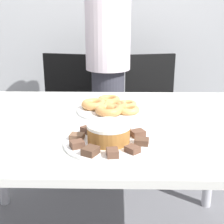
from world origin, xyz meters
name	(u,v)px	position (x,y,z in m)	size (l,w,h in m)	color
wall_back	(109,0)	(0.00, 1.61, 1.30)	(8.00, 0.05, 2.60)	#A8AAAD
table	(100,138)	(0.00, 0.00, 0.66)	(1.45, 1.02, 0.75)	silver
person_standing	(108,61)	(0.01, 0.91, 0.87)	(0.32, 0.32, 1.64)	#383842
office_chair_left	(63,117)	(-0.35, 0.98, 0.42)	(0.52, 0.52, 0.89)	black
office_chair_right	(154,117)	(0.36, 0.98, 0.42)	(0.52, 0.52, 0.89)	black
plate_cake	(109,143)	(0.05, -0.25, 0.75)	(0.33, 0.33, 0.01)	white
plate_donuts	(115,110)	(0.07, 0.14, 0.75)	(0.37, 0.37, 0.01)	white
frosted_cake	(109,133)	(0.05, -0.25, 0.79)	(0.16, 0.16, 0.07)	#9E662D
lamington_0	(77,144)	(-0.06, -0.31, 0.77)	(0.06, 0.06, 0.02)	brown
lamington_1	(91,151)	(-0.01, -0.36, 0.77)	(0.07, 0.07, 0.02)	#513828
lamington_2	(113,153)	(0.07, -0.37, 0.77)	(0.04, 0.05, 0.03)	brown
lamington_3	(133,149)	(0.13, -0.34, 0.77)	(0.06, 0.06, 0.02)	brown
lamington_4	(142,141)	(0.17, -0.27, 0.77)	(0.06, 0.05, 0.02)	#513828
lamington_5	(138,133)	(0.16, -0.20, 0.77)	(0.06, 0.06, 0.02)	brown
lamington_6	(124,128)	(0.11, -0.14, 0.77)	(0.06, 0.06, 0.03)	brown
lamington_7	(105,127)	(0.03, -0.13, 0.77)	(0.06, 0.06, 0.03)	brown
lamington_8	(88,130)	(-0.04, -0.16, 0.77)	(0.07, 0.07, 0.02)	brown
lamington_9	(77,136)	(-0.07, -0.23, 0.77)	(0.06, 0.05, 0.02)	brown
donut_0	(115,106)	(0.07, 0.14, 0.78)	(0.13, 0.13, 0.03)	#C68447
donut_1	(94,104)	(-0.04, 0.16, 0.78)	(0.12, 0.12, 0.04)	#D18E4C
donut_2	(109,110)	(0.04, 0.07, 0.78)	(0.13, 0.13, 0.04)	#C68447
donut_3	(128,109)	(0.13, 0.09, 0.77)	(0.11, 0.11, 0.03)	tan
donut_4	(127,104)	(0.13, 0.18, 0.77)	(0.10, 0.10, 0.03)	tan
donut_5	(109,100)	(0.03, 0.26, 0.77)	(0.12, 0.12, 0.03)	#D18E4C
napkin	(10,123)	(-0.39, -0.04, 0.75)	(0.17, 0.15, 0.01)	white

